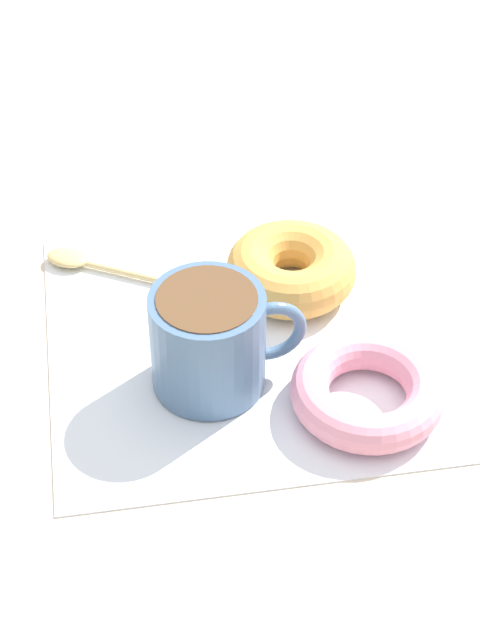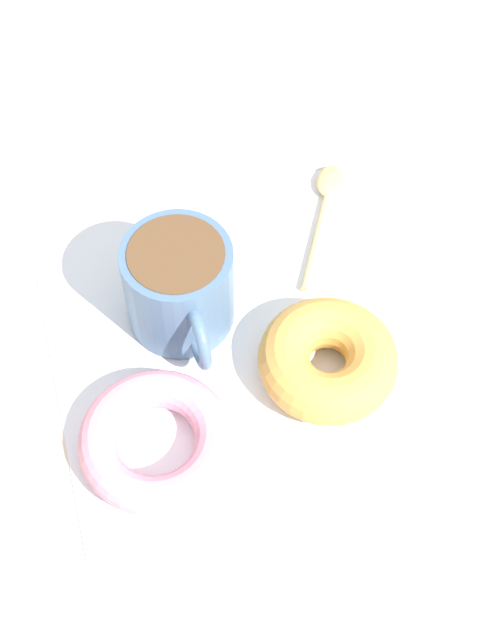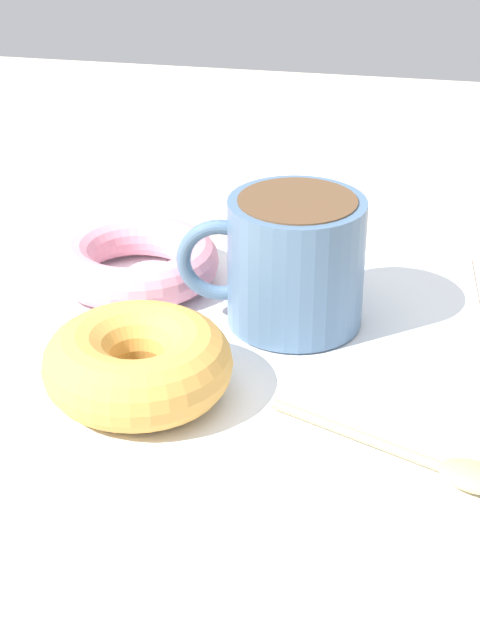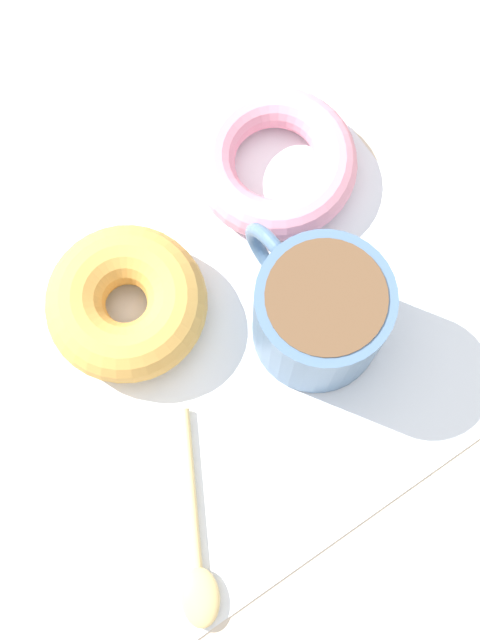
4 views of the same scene
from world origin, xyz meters
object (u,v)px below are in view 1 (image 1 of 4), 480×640
(donut_far, at_px, (291,269))
(spoon, at_px, (88,263))
(coffee_cup, at_px, (211,339))
(donut_near_cup, at_px, (367,391))

(donut_far, xyz_separation_m, spoon, (-0.04, -0.16, -0.02))
(spoon, bearing_deg, donut_far, 76.42)
(donut_far, bearing_deg, coffee_cup, -35.33)
(donut_far, bearing_deg, donut_near_cup, 16.31)
(donut_near_cup, height_order, spoon, donut_near_cup)
(coffee_cup, xyz_separation_m, spoon, (-0.14, -0.09, -0.04))
(spoon, bearing_deg, donut_near_cup, 49.53)
(spoon, bearing_deg, coffee_cup, 34.02)
(donut_near_cup, xyz_separation_m, donut_far, (-0.13, -0.04, 0.01))
(coffee_cup, distance_m, donut_near_cup, 0.12)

